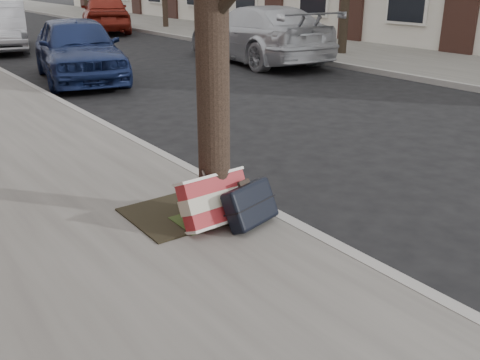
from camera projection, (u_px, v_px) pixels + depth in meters
ground at (421, 216)px, 5.15m from camera, size 120.00×120.00×0.00m
far_sidewalk at (218, 33)px, 20.72m from camera, size 4.00×70.00×0.12m
dirt_patch at (177, 213)px, 4.91m from camera, size 0.85×0.85×0.02m
suitcase_red at (215, 200)px, 4.61m from camera, size 0.62×0.35×0.47m
suitcase_navy at (250, 204)px, 4.62m from camera, size 0.57×0.42×0.40m
car_near_front at (78, 48)px, 11.55m from camera, size 2.44×4.28×1.37m
car_near_mid at (0, 26)px, 16.28m from camera, size 2.61×4.61×1.44m
car_far_front at (258, 34)px, 14.05m from camera, size 2.59×5.20×1.45m
car_far_back at (105, 13)px, 21.30m from camera, size 3.16×4.74×1.50m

